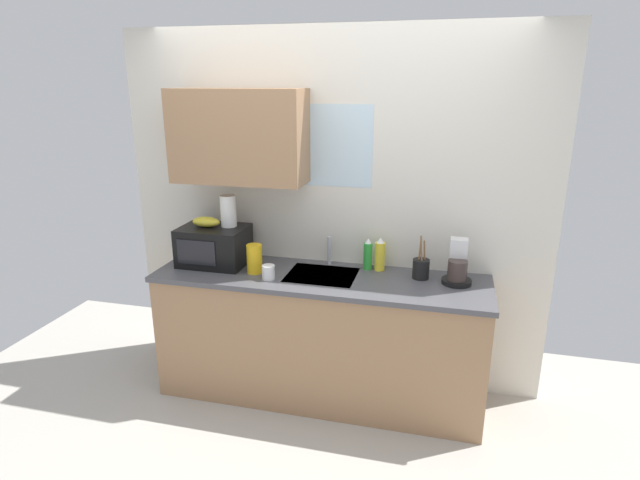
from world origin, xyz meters
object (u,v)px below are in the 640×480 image
object	(u,v)px
dish_soap_bottle_yellow	(380,255)
paper_towel_roll	(228,211)
microwave	(214,246)
mug_white	(268,272)
dish_soap_bottle_green	(368,255)
utensil_crock	(421,268)
coffee_maker	(457,267)
cereal_canister	(254,259)
banana_bunch	(206,222)

from	to	relation	value
dish_soap_bottle_yellow	paper_towel_roll	bearing A→B (deg)	-174.16
microwave	mug_white	size ratio (longest dim) A/B	4.84
dish_soap_bottle_green	utensil_crock	bearing A→B (deg)	-13.22
dish_soap_bottle_yellow	utensil_crock	xyz separation A→B (m)	(0.28, -0.09, -0.04)
dish_soap_bottle_green	microwave	bearing A→B (deg)	-171.63
mug_white	utensil_crock	size ratio (longest dim) A/B	0.32
coffee_maker	cereal_canister	size ratio (longest dim) A/B	1.42
paper_towel_roll	microwave	bearing A→B (deg)	-152.83
mug_white	utensil_crock	xyz separation A→B (m)	(0.97, 0.26, 0.02)
banana_bunch	dish_soap_bottle_yellow	size ratio (longest dim) A/B	0.86
coffee_maker	cereal_canister	distance (m)	1.34
mug_white	microwave	bearing A→B (deg)	158.17
banana_bunch	cereal_canister	xyz separation A→B (m)	(0.39, -0.10, -0.21)
dish_soap_bottle_yellow	utensil_crock	distance (m)	0.30
coffee_maker	utensil_crock	size ratio (longest dim) A/B	0.94
paper_towel_roll	utensil_crock	bearing A→B (deg)	0.85
dish_soap_bottle_green	dish_soap_bottle_yellow	xyz separation A→B (m)	(0.08, 0.00, 0.00)
dish_soap_bottle_yellow	mug_white	size ratio (longest dim) A/B	2.44
dish_soap_bottle_yellow	cereal_canister	distance (m)	0.85
microwave	banana_bunch	distance (m)	0.18
coffee_maker	mug_white	xyz separation A→B (m)	(-1.20, -0.25, -0.06)
coffee_maker	dish_soap_bottle_green	distance (m)	0.60
banana_bunch	cereal_canister	bearing A→B (deg)	-14.38
paper_towel_roll	cereal_canister	size ratio (longest dim) A/B	1.12
banana_bunch	utensil_crock	world-z (taller)	banana_bunch
coffee_maker	dish_soap_bottle_yellow	distance (m)	0.52
cereal_canister	utensil_crock	xyz separation A→B (m)	(1.10, 0.17, -0.03)
utensil_crock	banana_bunch	bearing A→B (deg)	-177.31
microwave	paper_towel_roll	xyz separation A→B (m)	(0.10, 0.05, 0.24)
dish_soap_bottle_green	coffee_maker	bearing A→B (deg)	-9.29
dish_soap_bottle_yellow	cereal_canister	bearing A→B (deg)	-162.42
paper_towel_roll	dish_soap_bottle_green	bearing A→B (deg)	6.23
utensil_crock	cereal_canister	bearing A→B (deg)	-171.20
dish_soap_bottle_yellow	mug_white	distance (m)	0.77
banana_bunch	dish_soap_bottle_green	world-z (taller)	banana_bunch
dish_soap_bottle_yellow	cereal_canister	size ratio (longest dim) A/B	1.17
coffee_maker	cereal_canister	bearing A→B (deg)	-173.19
banana_bunch	dish_soap_bottle_green	xyz separation A→B (m)	(1.12, 0.16, -0.20)
microwave	utensil_crock	size ratio (longest dim) A/B	1.54
dish_soap_bottle_green	utensil_crock	size ratio (longest dim) A/B	0.74
microwave	coffee_maker	bearing A→B (deg)	2.06
banana_bunch	mug_white	xyz separation A→B (m)	(0.52, -0.19, -0.26)
paper_towel_roll	coffee_maker	distance (m)	1.59
dish_soap_bottle_green	dish_soap_bottle_yellow	size ratio (longest dim) A/B	0.96
cereal_canister	mug_white	xyz separation A→B (m)	(0.13, -0.09, -0.05)
dish_soap_bottle_yellow	utensil_crock	size ratio (longest dim) A/B	0.77
dish_soap_bottle_green	cereal_canister	size ratio (longest dim) A/B	1.13
coffee_maker	dish_soap_bottle_yellow	xyz separation A→B (m)	(-0.51, 0.10, 0.00)
paper_towel_roll	dish_soap_bottle_green	size ratio (longest dim) A/B	0.99
coffee_maker	banana_bunch	bearing A→B (deg)	-178.05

